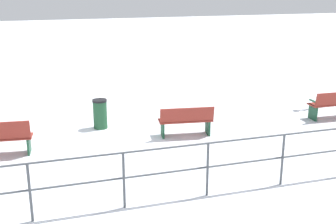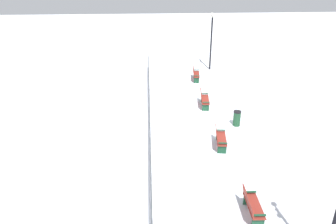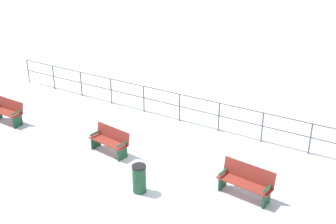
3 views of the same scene
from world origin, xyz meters
name	(u,v)px [view 2 (image 2 of 3)]	position (x,y,z in m)	size (l,w,h in m)	color
ground_plane	(213,124)	(0.00, 0.00, 0.00)	(80.00, 80.00, 0.00)	white
bench_nearest	(252,206)	(0.01, -7.35, 0.48)	(0.58, 1.45, 0.91)	maroon
bench_second	(220,138)	(-0.16, -2.44, 0.46)	(0.72, 1.55, 0.88)	maroon
bench_third	(204,99)	(-0.18, 2.46, 0.49)	(0.70, 1.66, 0.94)	maroon
bench_fourth	(195,74)	(-0.05, 7.37, 0.49)	(0.66, 1.64, 0.93)	maroon
lamppost_middle	(212,31)	(1.52, 9.95, 3.16)	(0.28, 0.95, 4.56)	black
waterfront_railing	(150,113)	(-3.59, 0.00, 0.76)	(0.05, 20.37, 1.15)	#4C5156
trash_bin	(237,118)	(1.24, -0.26, 0.44)	(0.42, 0.42, 0.87)	#1E4C2D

